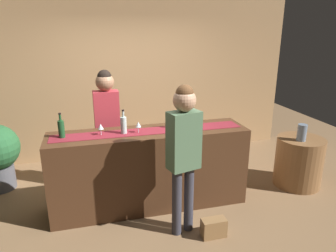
# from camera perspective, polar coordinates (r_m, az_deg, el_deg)

# --- Properties ---
(ground_plane) EXTENTS (10.00, 10.00, 0.00)m
(ground_plane) POSITION_cam_1_polar(r_m,az_deg,el_deg) (4.33, -3.22, -14.13)
(ground_plane) COLOR brown
(back_wall) EXTENTS (6.00, 0.12, 2.90)m
(back_wall) POSITION_cam_1_polar(r_m,az_deg,el_deg) (5.62, -7.48, 9.04)
(back_wall) COLOR tan
(back_wall) RESTS_ON ground
(bar_counter) EXTENTS (2.51, 0.60, 1.04)m
(bar_counter) POSITION_cam_1_polar(r_m,az_deg,el_deg) (4.08, -3.35, -7.91)
(bar_counter) COLOR #472B19
(bar_counter) RESTS_ON ground
(counter_runner_cloth) EXTENTS (2.38, 0.28, 0.01)m
(counter_runner_cloth) POSITION_cam_1_polar(r_m,az_deg,el_deg) (3.88, -3.49, -0.94)
(counter_runner_cloth) COLOR maroon
(counter_runner_cloth) RESTS_ON bar_counter
(wine_bottle_green) EXTENTS (0.07, 0.07, 0.30)m
(wine_bottle_green) POSITION_cam_1_polar(r_m,az_deg,el_deg) (3.82, -19.07, -0.46)
(wine_bottle_green) COLOR #194723
(wine_bottle_green) RESTS_ON bar_counter
(wine_bottle_amber) EXTENTS (0.07, 0.07, 0.30)m
(wine_bottle_amber) POSITION_cam_1_polar(r_m,az_deg,el_deg) (3.95, 2.01, 1.11)
(wine_bottle_amber) COLOR brown
(wine_bottle_amber) RESTS_ON bar_counter
(wine_bottle_clear) EXTENTS (0.07, 0.07, 0.30)m
(wine_bottle_clear) POSITION_cam_1_polar(r_m,az_deg,el_deg) (3.80, -8.19, 0.23)
(wine_bottle_clear) COLOR #B2C6C1
(wine_bottle_clear) RESTS_ON bar_counter
(wine_glass_near_customer) EXTENTS (0.07, 0.07, 0.14)m
(wine_glass_near_customer) POSITION_cam_1_polar(r_m,az_deg,el_deg) (3.80, -5.50, 0.22)
(wine_glass_near_customer) COLOR silver
(wine_glass_near_customer) RESTS_ON bar_counter
(wine_glass_mid_counter) EXTENTS (0.07, 0.07, 0.14)m
(wine_glass_mid_counter) POSITION_cam_1_polar(r_m,az_deg,el_deg) (3.79, -12.32, -0.16)
(wine_glass_mid_counter) COLOR silver
(wine_glass_mid_counter) RESTS_ON bar_counter
(bartender) EXTENTS (0.34, 0.25, 1.75)m
(bartender) POSITION_cam_1_polar(r_m,az_deg,el_deg) (4.36, -11.19, 1.52)
(bartender) COLOR #26262B
(bartender) RESTS_ON ground
(customer_sipping) EXTENTS (0.38, 0.28, 1.73)m
(customer_sipping) POSITION_cam_1_polar(r_m,az_deg,el_deg) (3.32, 2.92, -3.57)
(customer_sipping) COLOR #33333D
(customer_sipping) RESTS_ON ground
(round_side_table) EXTENTS (0.68, 0.68, 0.74)m
(round_side_table) POSITION_cam_1_polar(r_m,az_deg,el_deg) (5.04, 22.94, -6.08)
(round_side_table) COLOR brown
(round_side_table) RESTS_ON ground
(vase_on_side_table) EXTENTS (0.13, 0.13, 0.24)m
(vase_on_side_table) POSITION_cam_1_polar(r_m,az_deg,el_deg) (4.78, 23.44, -1.11)
(vase_on_side_table) COLOR slate
(vase_on_side_table) RESTS_ON round_side_table
(handbag) EXTENTS (0.28, 0.14, 0.22)m
(handbag) POSITION_cam_1_polar(r_m,az_deg,el_deg) (3.73, 8.42, -18.07)
(handbag) COLOR olive
(handbag) RESTS_ON ground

